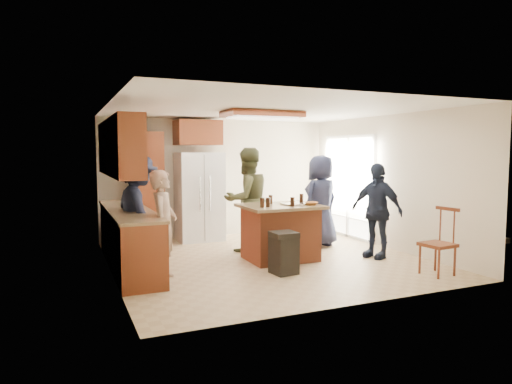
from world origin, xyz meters
name	(u,v)px	position (x,y,z in m)	size (l,w,h in m)	color
room_shell	(405,192)	(4.37, 1.64, 0.87)	(8.00, 5.20, 5.00)	tan
person_front_left	(163,225)	(-1.84, -0.51, 0.78)	(0.57, 0.42, 1.56)	tan
person_behind_left	(247,200)	(-0.05, 0.76, 0.94)	(0.92, 0.57, 1.89)	#3F4327
person_behind_right	(321,201)	(1.41, 0.59, 0.88)	(0.86, 0.56, 1.75)	#1B1F37
person_side_right	(376,210)	(1.79, -0.58, 0.81)	(0.95, 0.49, 1.62)	#1B2236
person_counter	(138,212)	(-2.08, 0.22, 0.89)	(1.15, 0.54, 1.78)	#181C30
left_cabinetry	(125,207)	(-2.24, 0.40, 0.96)	(0.64, 3.00, 2.30)	maroon
back_wall_units	(160,174)	(-1.33, 2.20, 1.38)	(1.80, 0.60, 2.45)	maroon
refrigerator	(199,197)	(-0.55, 2.12, 0.90)	(0.90, 0.76, 1.80)	white
kitchen_island	(280,232)	(0.20, -0.09, 0.47)	(1.28, 1.03, 0.93)	brown
island_items	(293,202)	(0.39, -0.20, 0.97)	(1.05, 0.64, 0.15)	silver
trash_bin	(284,253)	(-0.14, -0.91, 0.32)	(0.38, 0.38, 0.63)	black
spindle_chair	(439,244)	(1.93, -1.86, 0.45)	(0.46, 0.46, 0.99)	maroon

